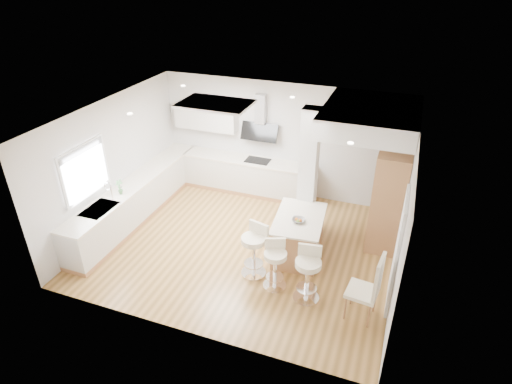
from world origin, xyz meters
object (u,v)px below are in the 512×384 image
at_px(dining_chair, 370,286).
at_px(bar_stool_b, 275,262).
at_px(bar_stool_c, 308,271).
at_px(bar_stool_a, 254,247).
at_px(peninsula, 298,236).

bearing_deg(dining_chair, bar_stool_b, 179.40).
xyz_separation_m(bar_stool_c, dining_chair, (1.05, -0.12, 0.08)).
bearing_deg(bar_stool_a, bar_stool_c, -0.42).
xyz_separation_m(bar_stool_b, bar_stool_c, (0.62, -0.11, 0.05)).
xyz_separation_m(bar_stool_b, dining_chair, (1.67, -0.22, 0.13)).
height_order(bar_stool_a, bar_stool_b, bar_stool_a).
bearing_deg(peninsula, dining_chair, -45.71).
relative_size(bar_stool_a, bar_stool_b, 1.11).
distance_m(peninsula, bar_stool_b, 1.10).
bearing_deg(bar_stool_a, peninsula, 70.56).
bearing_deg(peninsula, bar_stool_c, -73.21).
xyz_separation_m(bar_stool_a, dining_chair, (2.14, -0.43, 0.08)).
relative_size(peninsula, dining_chair, 1.18).
relative_size(peninsula, bar_stool_a, 1.40).
bearing_deg(bar_stool_b, dining_chair, -28.86).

